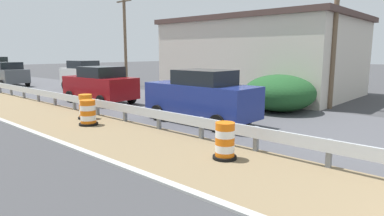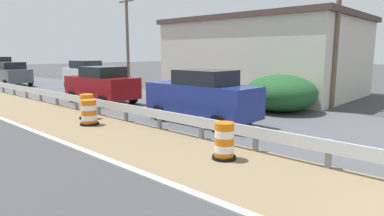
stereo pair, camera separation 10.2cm
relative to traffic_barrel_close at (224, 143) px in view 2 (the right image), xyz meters
name	(u,v)px [view 2 (the right image)]	position (x,y,z in m)	size (l,w,h in m)	color
guardrail_median	(375,157)	(1.08, -3.24, 0.08)	(0.18, 52.15, 0.71)	silver
traffic_barrel_close	(224,143)	(0.00, 0.00, 0.00)	(0.63, 0.63, 0.97)	orange
traffic_barrel_mid	(89,114)	(-0.21, 6.26, 0.00)	(0.71, 0.71, 0.96)	orange
traffic_barrel_far	(87,108)	(0.37, 7.42, 0.03)	(0.67, 0.67, 1.02)	orange
car_lead_near_lane	(11,74)	(3.34, 24.56, 0.55)	(2.17, 4.55, 1.95)	#4C5156
car_lead_far_lane	(202,96)	(3.00, 3.35, 0.61)	(2.00, 4.63, 2.08)	navy
car_mid_far_lane	(2,67)	(6.29, 36.02, 0.69)	(2.05, 4.12, 2.25)	#195128
car_trailing_far_lane	(102,85)	(3.21, 10.75, 0.56)	(2.28, 4.43, 1.99)	maroon
car_distant_a	(87,75)	(6.04, 17.21, 0.63)	(1.99, 4.33, 2.14)	silver
roadside_shop_near	(264,57)	(12.80, 6.42, 2.02)	(8.56, 11.59, 4.89)	beige
utility_pole_near	(338,8)	(9.76, 0.78, 4.35)	(0.24, 1.80, 9.25)	brown
utility_pole_mid	(127,39)	(9.94, 17.40, 3.36)	(0.24, 1.80, 7.28)	brown
bush_roadside	(281,93)	(7.43, 2.32, 0.43)	(3.34, 3.34, 1.72)	#1E4C23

